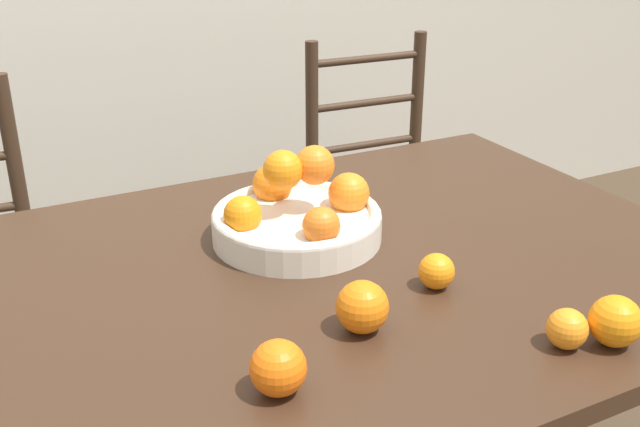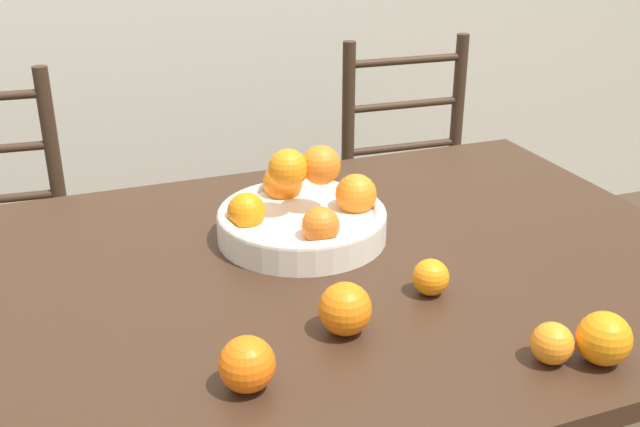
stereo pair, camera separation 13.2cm
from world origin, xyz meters
The scene contains 8 objects.
dining_table centered at (0.00, 0.00, 0.66)m, with size 1.41×1.01×0.76m.
fruit_bowl centered at (-0.01, 0.13, 0.81)m, with size 0.32×0.32×0.18m.
orange_loose_0 centered at (0.12, -0.15, 0.79)m, with size 0.06×0.06×0.06m.
orange_loose_1 centered at (-0.06, -0.21, 0.80)m, with size 0.08×0.08×0.08m.
orange_loose_2 centered at (-0.24, -0.29, 0.80)m, with size 0.08×0.08×0.08m.
orange_loose_3 centered at (0.18, -0.39, 0.79)m, with size 0.06×0.06×0.06m.
orange_loose_4 centered at (0.25, -0.41, 0.80)m, with size 0.08×0.08×0.08m.
chair_right centered at (0.62, 0.81, 0.46)m, with size 0.44×0.42×0.96m.
Camera 1 is at (-0.56, -1.05, 1.38)m, focal length 42.00 mm.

